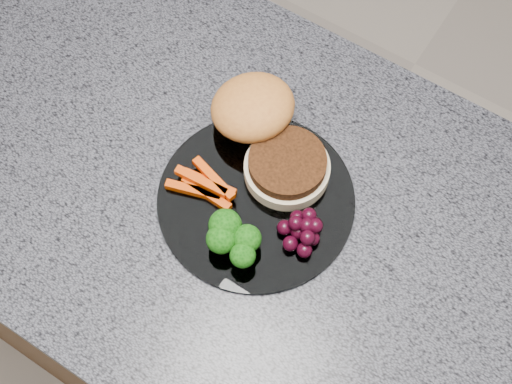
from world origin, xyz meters
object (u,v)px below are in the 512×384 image
at_px(island_cabinet, 222,288).
at_px(grape_bunch, 303,230).
at_px(plate, 256,200).
at_px(burger, 265,130).

distance_m(island_cabinet, grape_bunch, 0.51).
height_order(island_cabinet, grape_bunch, grape_bunch).
bearing_deg(island_cabinet, grape_bunch, -2.21).
bearing_deg(island_cabinet, plate, 4.12).
bearing_deg(burger, grape_bunch, -27.15).
bearing_deg(grape_bunch, plate, 171.78).
distance_m(burger, grape_bunch, 0.15).
xyz_separation_m(plate, burger, (-0.04, 0.08, 0.03)).
xyz_separation_m(island_cabinet, grape_bunch, (0.15, -0.01, 0.49)).
relative_size(burger, grape_bunch, 3.58).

